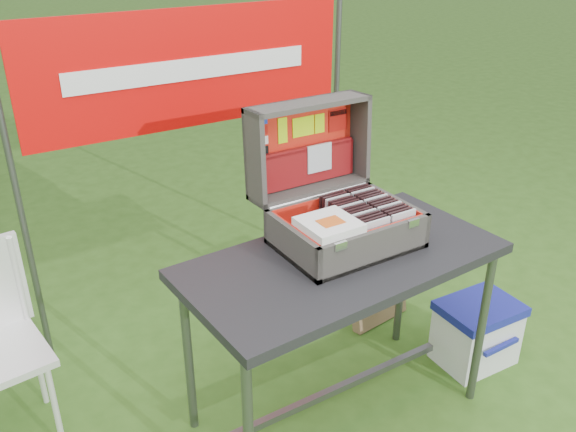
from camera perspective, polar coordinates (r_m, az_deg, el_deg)
ground at (r=2.73m, az=2.84°, el=-18.92°), size 80.00×80.00×0.00m
table at (r=2.54m, az=4.82°, el=-11.35°), size 1.27×0.68×0.77m
table_top at (r=2.34m, az=5.16°, el=-4.19°), size 1.27×0.68×0.04m
table_leg_fr at (r=2.74m, az=17.62°, el=-10.13°), size 0.04×0.04×0.73m
table_leg_bl at (r=2.51m, az=-9.31°, el=-12.77°), size 0.04×0.04×0.73m
table_leg_br at (r=3.02m, az=10.59°, el=-5.63°), size 0.04×0.04×0.73m
table_brace at (r=2.71m, az=4.61°, el=-15.83°), size 1.09×0.03×0.03m
suitcase at (r=2.34m, az=4.78°, el=3.41°), size 0.53×0.54×0.51m
suitcase_base_bottom at (r=2.40m, az=5.41°, el=-2.47°), size 0.53×0.38×0.02m
suitcase_base_wall_front at (r=2.26m, az=8.18°, el=-2.94°), size 0.53×0.02×0.14m
suitcase_base_wall_back at (r=2.50m, az=3.04°, el=0.37°), size 0.53×0.02×0.14m
suitcase_base_wall_left at (r=2.25m, az=0.32°, el=-2.76°), size 0.02×0.38×0.14m
suitcase_base_wall_right at (r=2.52m, az=10.05°, el=0.20°), size 0.02×0.38×0.14m
suitcase_liner_floor at (r=2.40m, az=5.43°, el=-2.19°), size 0.48×0.33×0.01m
suitcase_latch_left at (r=2.13m, az=4.94°, el=-2.82°), size 0.05×0.01×0.03m
suitcase_latch_right at (r=2.32m, az=11.65°, el=-0.65°), size 0.05×0.01×0.03m
suitcase_hinge at (r=2.48m, az=2.94°, el=1.92°), size 0.47×0.02×0.02m
suitcase_lid_back at (r=2.52m, az=1.23°, el=6.78°), size 0.53×0.04×0.38m
suitcase_lid_rim_far at (r=2.43m, az=1.95°, el=10.45°), size 0.53×0.14×0.03m
suitcase_lid_rim_near at (r=2.53m, az=2.04°, el=2.62°), size 0.53×0.14×0.03m
suitcase_lid_rim_left at (r=2.35m, az=-3.15°, el=5.35°), size 0.02×0.16×0.38m
suitcase_lid_rim_right at (r=2.62m, az=6.63°, el=7.39°), size 0.02×0.16×0.38m
suitcase_lid_liner at (r=2.51m, az=1.40°, el=6.71°), size 0.48×0.02×0.33m
suitcase_liner_wall_front at (r=2.26m, az=7.98°, el=-2.57°), size 0.48×0.01×0.12m
suitcase_liner_wall_back at (r=2.49m, az=3.22°, el=0.47°), size 0.48×0.01×0.12m
suitcase_liner_wall_left at (r=2.25m, az=0.61°, el=-2.45°), size 0.01×0.33×0.12m
suitcase_liner_wall_right at (r=2.51m, az=9.84°, el=0.34°), size 0.01×0.33×0.12m
suitcase_lid_pocket at (r=2.52m, az=1.66°, el=4.72°), size 0.46×0.04×0.15m
suitcase_pocket_edge at (r=2.50m, az=1.72°, el=6.31°), size 0.45×0.02×0.02m
suitcase_pocket_cd at (r=2.53m, az=2.95°, el=5.45°), size 0.12×0.02×0.12m
lid_sticker_cc_a at (r=2.38m, az=-2.50°, el=8.90°), size 0.05×0.00×0.03m
lid_sticker_cc_b at (r=2.39m, az=-2.46°, el=7.97°), size 0.05×0.00×0.03m
lid_sticker_cc_c at (r=2.40m, az=-2.42°, el=7.05°), size 0.05×0.00×0.03m
lid_sticker_cc_d at (r=2.41m, az=-2.38°, el=6.14°), size 0.05×0.00×0.03m
lid_card_neon_tall at (r=2.44m, az=-0.51°, el=8.00°), size 0.04×0.01×0.10m
lid_card_neon_main at (r=2.49m, az=1.45°, el=8.37°), size 0.10×0.01×0.08m
lid_card_neon_small at (r=2.53m, az=2.97°, el=8.65°), size 0.05×0.01×0.08m
lid_sticker_band at (r=2.58m, az=4.71°, el=8.96°), size 0.09×0.01×0.09m
lid_sticker_band_bar at (r=2.57m, az=4.71°, el=9.61°), size 0.08×0.00×0.02m
cd_left_0 at (r=2.29m, az=8.29°, el=-1.86°), size 0.12×0.01×0.13m
cd_left_1 at (r=2.30m, az=7.96°, el=-1.66°), size 0.12×0.01×0.13m
cd_left_2 at (r=2.32m, az=7.64°, el=-1.46°), size 0.12×0.01×0.13m
cd_left_3 at (r=2.33m, az=7.32°, el=-1.26°), size 0.12×0.01×0.13m
cd_left_4 at (r=2.34m, az=7.01°, el=-1.07°), size 0.12×0.01×0.13m
cd_left_5 at (r=2.36m, az=6.70°, el=-0.88°), size 0.12×0.01×0.13m
cd_left_6 at (r=2.37m, az=6.39°, el=-0.69°), size 0.12×0.01×0.13m
cd_left_7 at (r=2.39m, az=6.09°, el=-0.50°), size 0.12×0.01×0.13m
cd_left_8 at (r=2.40m, az=5.79°, el=-0.31°), size 0.12×0.01×0.13m
cd_left_9 at (r=2.42m, az=5.50°, el=-0.13°), size 0.12×0.01×0.13m
cd_left_10 at (r=2.43m, az=5.20°, el=0.05°), size 0.12×0.01×0.13m
cd_left_11 at (r=2.45m, az=4.92°, el=0.23°), size 0.12×0.01×0.13m
cd_left_12 at (r=2.46m, az=4.63°, el=0.41°), size 0.12×0.01×0.13m
cd_left_13 at (r=2.47m, az=4.35°, el=0.59°), size 0.12×0.01×0.13m
cd_left_14 at (r=2.49m, az=4.07°, el=0.76°), size 0.12×0.01×0.13m
cd_right_0 at (r=2.36m, az=10.65°, el=-1.09°), size 0.12×0.01×0.13m
cd_right_1 at (r=2.38m, az=10.33°, el=-0.90°), size 0.12×0.01×0.13m
cd_right_2 at (r=2.39m, az=10.00°, el=-0.71°), size 0.12×0.01×0.13m
cd_right_3 at (r=2.40m, az=9.68°, el=-0.53°), size 0.12×0.01×0.13m
cd_right_4 at (r=2.42m, az=9.36°, el=-0.34°), size 0.12×0.01×0.13m
cd_right_5 at (r=2.43m, az=9.05°, el=-0.16°), size 0.12×0.01×0.13m
cd_right_6 at (r=2.45m, az=8.74°, el=0.02°), size 0.12×0.01×0.13m
cd_right_7 at (r=2.46m, az=8.43°, el=0.20°), size 0.12×0.01×0.13m
cd_right_8 at (r=2.47m, az=8.13°, el=0.38°), size 0.12×0.01×0.13m
cd_right_9 at (r=2.49m, az=7.83°, el=0.55°), size 0.12×0.01×0.13m
cd_right_10 at (r=2.50m, az=7.53°, el=0.72°), size 0.12×0.01×0.13m
cd_right_11 at (r=2.52m, az=7.24°, el=0.90°), size 0.12×0.01×0.13m
cd_right_12 at (r=2.53m, az=6.95°, el=1.06°), size 0.12×0.01×0.13m
cd_right_13 at (r=2.55m, az=6.66°, el=1.23°), size 0.12×0.01×0.13m
cd_right_14 at (r=2.56m, az=6.37°, el=1.40°), size 0.12×0.01×0.13m
songbook_0 at (r=2.22m, az=3.84°, el=-1.09°), size 0.20×0.20×0.00m
songbook_1 at (r=2.22m, az=3.84°, el=-0.97°), size 0.20×0.20×0.00m
songbook_2 at (r=2.22m, az=3.84°, el=-0.86°), size 0.20×0.20×0.00m
songbook_3 at (r=2.21m, az=3.85°, el=-0.74°), size 0.20×0.20×0.00m
songbook_4 at (r=2.21m, az=3.85°, el=-0.63°), size 0.20×0.20×0.00m
songbook_5 at (r=2.21m, az=3.86°, el=-0.51°), size 0.20×0.20×0.00m
songbook_graphic at (r=2.20m, az=4.01°, el=-0.51°), size 0.09×0.07×0.00m
cooler at (r=3.08m, az=17.20°, el=-10.38°), size 0.38×0.29×0.32m
cooler_body at (r=3.09m, az=17.15°, el=-10.70°), size 0.36×0.28×0.28m
cooler_lid at (r=3.00m, az=17.55°, el=-8.24°), size 0.38×0.29×0.04m
cooler_handle at (r=3.00m, az=19.33°, el=-11.49°), size 0.22×0.02×0.02m
chair_leg_fr at (r=2.64m, az=-20.91°, el=-16.55°), size 0.02×0.02×0.42m
chair_leg_br at (r=2.89m, az=-22.35°, el=-12.67°), size 0.02×0.02×0.42m
chair_upright_right at (r=2.69m, az=-23.88°, el=-5.57°), size 0.02×0.02×0.39m
cardboard_box at (r=3.24m, az=8.44°, el=-6.79°), size 0.36×0.16×0.37m
banner_post_left at (r=2.89m, az=-24.00°, el=1.80°), size 0.03×0.03×1.70m
banner_post_right at (r=3.49m, az=4.42°, el=7.99°), size 0.03×0.03×1.70m
banner at (r=2.96m, az=-8.99°, el=13.48°), size 1.60×0.02×0.55m
banner_text at (r=2.95m, az=-8.89°, el=13.44°), size 1.20×0.00×0.10m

